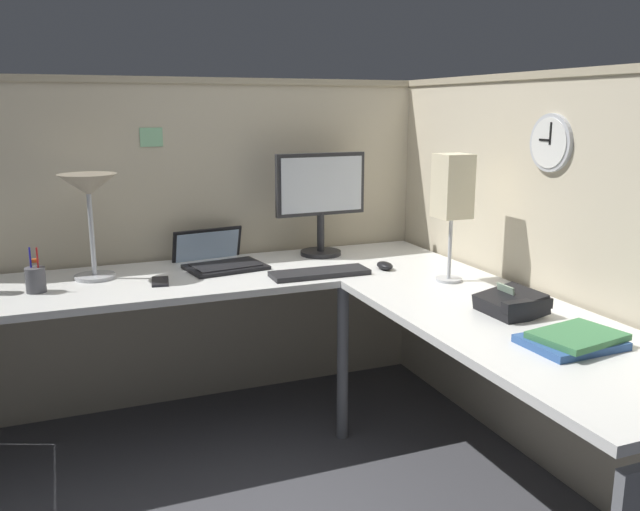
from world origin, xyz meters
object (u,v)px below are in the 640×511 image
pen_cup (36,279)px  keyboard (320,273)px  laptop (217,259)px  wall_clock (552,143)px  cell_phone (160,282)px  desk_lamp_paper (452,190)px  monitor (321,196)px  book_stack (573,340)px  computer_mouse (385,266)px  office_phone (512,304)px  desk_lamp_dome (89,194)px

pen_cup → keyboard: bearing=-8.4°
laptop → wall_clock: bearing=-40.2°
cell_phone → desk_lamp_paper: desk_lamp_paper is taller
monitor → desk_lamp_paper: desk_lamp_paper is taller
laptop → book_stack: 1.65m
pen_cup → cell_phone: 0.48m
laptop → desk_lamp_paper: (0.84, -0.65, 0.36)m
desk_lamp_paper → wall_clock: 0.42m
desk_lamp_paper → computer_mouse: bearing=119.0°
monitor → laptop: 0.59m
desk_lamp_paper → wall_clock: (0.26, -0.27, 0.20)m
pen_cup → office_phone: (1.56, -0.93, -0.02)m
computer_mouse → wall_clock: bearing=-53.3°
cell_phone → book_stack: 1.62m
keyboard → wall_clock: wall_clock is taller
laptop → office_phone: (0.79, -1.13, 0.01)m
keyboard → monitor: bearing=68.4°
monitor → desk_lamp_dome: size_ratio=1.12×
desk_lamp_dome → office_phone: 1.74m
laptop → keyboard: (0.37, -0.36, -0.01)m
keyboard → desk_lamp_paper: desk_lamp_paper is taller
wall_clock → desk_lamp_paper: bearing=133.4°
cell_phone → office_phone: 1.41m
desk_lamp_dome → cell_phone: bearing=-35.5°
laptop → monitor: bearing=1.4°
keyboard → office_phone: bearing=-59.9°
monitor → laptop: (-0.52, -0.01, -0.27)m
cell_phone → keyboard: bearing=-3.2°
keyboard → office_phone: 0.87m
computer_mouse → desk_lamp_paper: size_ratio=0.20×
office_phone → computer_mouse: bearing=98.4°
office_phone → pen_cup: bearing=149.3°
monitor → laptop: size_ratio=1.16×
laptop → book_stack: (0.76, -1.46, -0.00)m
monitor → cell_phone: 0.90m
cell_phone → office_phone: (1.09, -0.89, 0.03)m
keyboard → book_stack: book_stack is taller
book_stack → laptop: bearing=117.6°
pen_cup → cell_phone: pen_cup is taller
keyboard → book_stack: bearing=-69.1°
desk_lamp_dome → book_stack: bearing=-47.0°
book_stack → desk_lamp_paper: size_ratio=0.57×
keyboard → desk_lamp_paper: bearing=-30.5°
desk_lamp_dome → pen_cup: (-0.23, -0.14, -0.31)m
computer_mouse → desk_lamp_paper: 0.49m
keyboard → cell_phone: bearing=169.6°
cell_phone → book_stack: book_stack is taller
computer_mouse → book_stack: bearing=-85.6°
computer_mouse → cell_phone: 0.99m
computer_mouse → book_stack: (0.08, -1.09, 0.00)m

